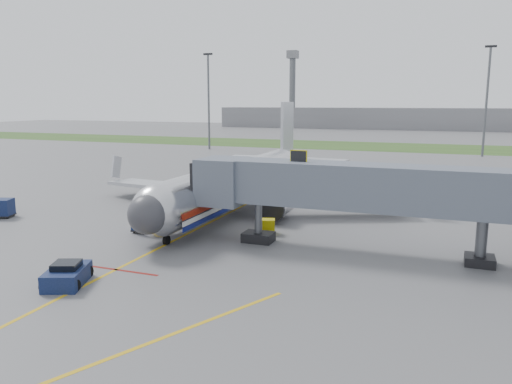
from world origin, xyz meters
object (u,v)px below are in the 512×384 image
(pushback_tug, at_px, (67,275))
(ramp_worker, at_px, (147,209))
(airliner, at_px, (238,182))
(belt_loader, at_px, (192,200))

(pushback_tug, relative_size, ramp_worker, 2.22)
(airliner, height_order, ramp_worker, airliner)
(pushback_tug, distance_m, ramp_worker, 16.41)
(belt_loader, xyz_separation_m, ramp_worker, (-0.88, -6.69, 0.33))
(belt_loader, height_order, ramp_worker, belt_loader)
(belt_loader, bearing_deg, airliner, -0.25)
(airliner, bearing_deg, belt_loader, 179.75)
(airliner, distance_m, ramp_worker, 9.11)
(ramp_worker, bearing_deg, airliner, -1.16)
(airliner, height_order, belt_loader, airliner)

